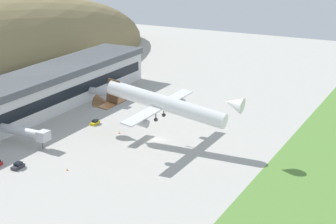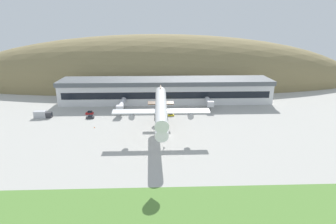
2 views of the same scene
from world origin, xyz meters
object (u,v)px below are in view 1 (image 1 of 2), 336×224
Objects in this scene: cargo_airplane at (162,104)px; service_car_1 at (18,166)px; traffic_cone_1 at (67,169)px; service_car_0 at (95,122)px; traffic_cone_0 at (119,133)px; terminal_building at (29,93)px; jetway_1 at (105,93)px; jetway_0 at (26,132)px.

service_car_1 is (-34.02, 25.01, -11.41)m from cargo_airplane.
traffic_cone_1 is (-29.16, 12.69, -11.79)m from cargo_airplane.
traffic_cone_0 is (-3.72, -11.58, -0.33)m from service_car_0.
terminal_building reaches higher than service_car_0.
traffic_cone_1 is at bearing -155.88° from jetway_1.
traffic_cone_0 is at bearing 5.77° from traffic_cone_1.
cargo_airplane is 43.74m from service_car_1.
service_car_0 is 6.59× the size of traffic_cone_1.
jetway_0 is 29.93× the size of traffic_cone_0.
traffic_cone_0 is at bearing -107.81° from service_car_0.
jetway_1 is (22.37, -15.46, -3.55)m from terminal_building.
service_car_0 is 12.17m from traffic_cone_0.
terminal_building is 2.49× the size of cargo_airplane.
traffic_cone_1 is (-54.86, -24.57, -3.71)m from jetway_1.
jetway_0 is 0.36× the size of cargo_airplane.
jetway_0 is at bearing 164.61° from service_car_0.
terminal_building is 207.03× the size of traffic_cone_1.
jetway_1 is (45.67, 3.13, -0.00)m from jetway_0.
traffic_cone_1 is at bearing -113.21° from jetway_0.
cargo_airplane is 83.06× the size of traffic_cone_1.
cargo_airplane is at bearing -93.62° from terminal_building.
service_car_1 is (-38.76, -2.31, 0.05)m from service_car_0.
jetway_0 is 1.52× the size of jetway_1.
service_car_1 is at bearing -147.03° from jetway_0.
service_car_0 is at bearing -86.81° from terminal_building.
terminal_building is 31.99× the size of service_car_1.
jetway_1 is 3.00× the size of service_car_0.
service_car_1 is (-59.72, -12.24, -3.33)m from jetway_1.
terminal_building reaches higher than service_car_1.
jetway_0 is at bearing 120.34° from cargo_airplane.
terminal_building is 53.02m from cargo_airplane.
service_car_0 is (24.72, -6.80, -3.38)m from jetway_0.
terminal_building is 207.03× the size of traffic_cone_0.
service_car_1 reaches higher than traffic_cone_1.
traffic_cone_0 is (1.03, 15.74, -11.79)m from cargo_airplane.
jetway_1 is 0.24× the size of cargo_airplane.
cargo_airplane is (-25.70, -37.25, 8.09)m from jetway_1.
traffic_cone_0 is (-24.68, -21.51, -3.71)m from jetway_1.
cargo_airplane is at bearing -124.60° from jetway_1.
jetway_1 reaches higher than service_car_1.
traffic_cone_0 is 1.00× the size of traffic_cone_1.
jetway_0 is 45.78m from jetway_1.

